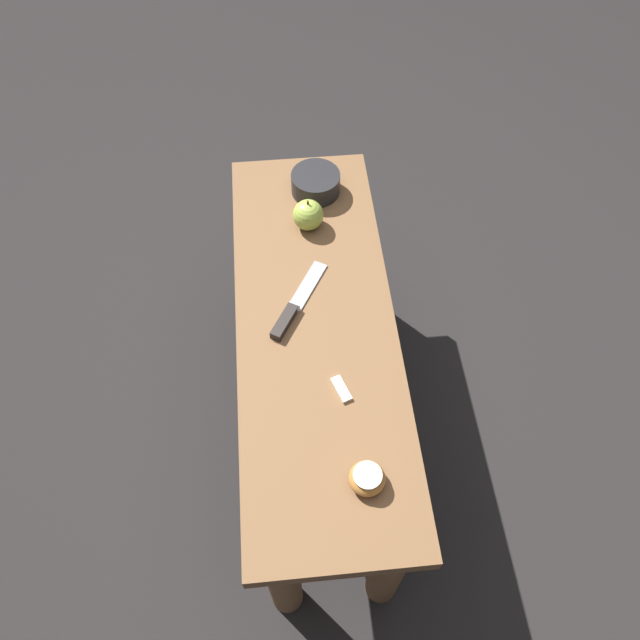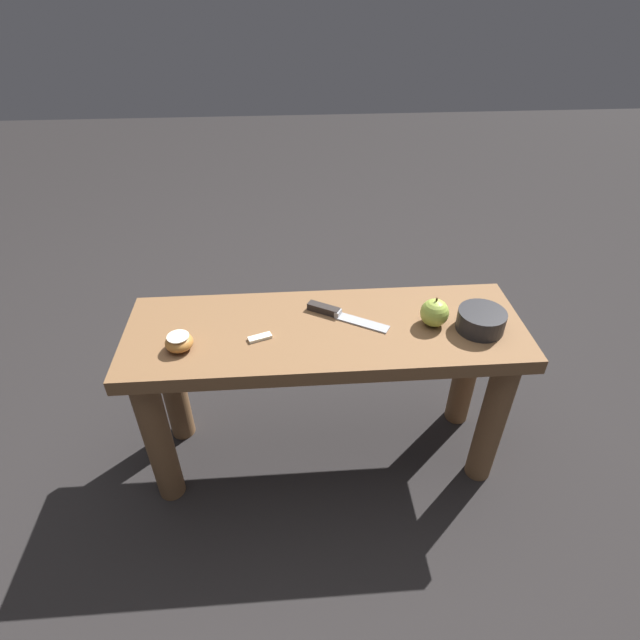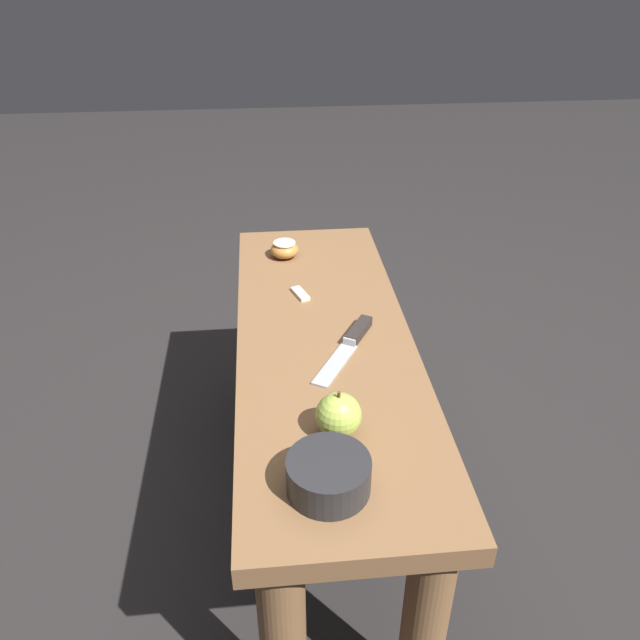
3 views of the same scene
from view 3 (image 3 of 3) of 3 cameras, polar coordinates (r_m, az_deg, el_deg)
name	(u,v)px [view 3 (image 3 of 3)]	position (r m, az deg, el deg)	size (l,w,h in m)	color
ground_plane	(324,508)	(1.56, 0.36, -16.82)	(8.00, 8.00, 0.00)	black
wooden_bench	(324,385)	(1.30, 0.41, -5.95)	(1.03, 0.34, 0.49)	brown
knife	(352,340)	(1.21, 2.92, -1.83)	(0.21, 0.14, 0.02)	#9EA0A5
apple_whole	(339,415)	(0.99, 1.70, -8.70)	(0.07, 0.07, 0.08)	#9EB747
apple_cut	(285,249)	(1.53, -3.26, 6.47)	(0.07, 0.07, 0.04)	#B27233
apple_slice_near_knife	(300,294)	(1.37, -1.81, 2.42)	(0.06, 0.04, 0.01)	white
bowl	(329,475)	(0.91, 0.79, -13.98)	(0.12, 0.12, 0.05)	#232326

